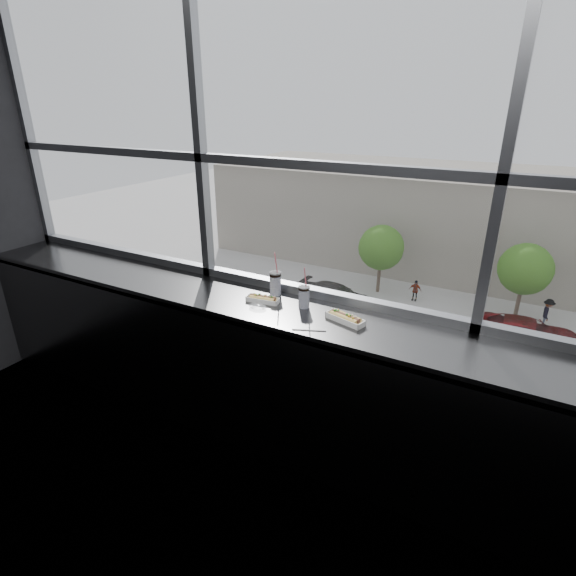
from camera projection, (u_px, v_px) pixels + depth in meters
The scene contains 24 objects.
wall_back_lower at pixel (321, 365), 3.35m from camera, with size 6.00×6.00×0.00m, color black.
window_glass at pixel (331, 114), 2.69m from camera, with size 6.00×6.00×0.00m, color silver.
window_mullions at pixel (330, 114), 2.68m from camera, with size 6.00×0.08×2.40m, color gray, non-canonical shape.
counter at pixel (306, 317), 2.93m from camera, with size 6.00×0.55×0.06m, color #5B5B5B.
counter_fascia at pixel (287, 404), 2.92m from camera, with size 6.00×0.04×1.04m, color #5B5B5B.
hotdog_tray_left at pixel (263, 299), 3.07m from camera, with size 0.24×0.11×0.06m.
hotdog_tray_right at pixel (345, 318), 2.79m from camera, with size 0.27×0.15×0.06m.
soda_cup_left at pixel (275, 282), 3.16m from camera, with size 0.09×0.09×0.32m.
soda_cup_right at pixel (304, 296), 2.97m from camera, with size 0.08×0.08×0.29m.
loose_straw at pixel (309, 330), 2.69m from camera, with size 0.01×0.01×0.20m, color white.
wrapper at pixel (258, 306), 2.98m from camera, with size 0.11×0.08×0.03m, color silver.
plaza_ground at pixel (508, 252), 43.02m from camera, with size 120.00×120.00×0.00m, color #B7B4B2.
street_asphalt at pixel (472, 371), 23.99m from camera, with size 80.00×10.00×0.06m, color black.
far_sidewalk at pixel (489, 314), 30.47m from camera, with size 80.00×6.00×0.04m, color #B7B4B2.
far_building at pixel (512, 224), 37.03m from camera, with size 50.00×14.00×8.00m, color gray.
car_far_b at pixel (530, 330), 25.71m from camera, with size 6.93×2.89×2.31m, color maroon.
car_far_a at pixel (336, 293), 31.06m from camera, with size 6.27×2.61×2.09m, color #302C2B.
car_near_c at pixel (463, 395), 20.33m from camera, with size 5.96×2.48×1.99m, color #BC0E0E.
car_near_b at pixel (289, 345), 24.28m from camera, with size 6.59×2.74×2.20m, color black.
car_near_a at pixel (242, 334), 25.71m from camera, with size 5.69×2.37×1.90m, color silver.
pedestrian_c at pixel (548, 310), 28.34m from camera, with size 0.99×0.74×2.23m, color #66605B.
pedestrian_a at pixel (415, 288), 32.12m from camera, with size 0.82×0.61×1.84m, color #66605B.
tree_left at pixel (381, 248), 32.60m from camera, with size 3.31×3.31×5.18m.
tree_center at pixel (525, 269), 28.43m from camera, with size 3.32×3.32×5.18m.
Camera 1 is at (1.16, -1.14, 2.38)m, focal length 28.00 mm.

